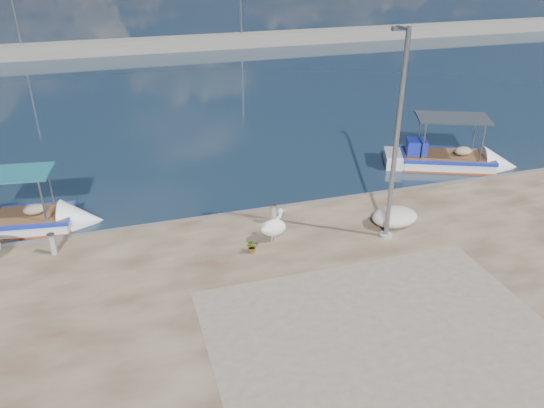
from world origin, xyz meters
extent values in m
plane|color=#162635|center=(0.00, 0.00, 0.00)|extent=(1400.00, 1400.00, 0.00)
cube|color=gray|center=(1.00, -3.00, 0.50)|extent=(9.00, 7.00, 0.01)
cube|color=gray|center=(0.00, 40.00, 0.60)|extent=(120.00, 2.20, 1.20)
cylinder|color=gray|center=(-12.00, 40.00, 4.00)|extent=(0.16, 0.16, 7.00)
cylinder|color=gray|center=(8.00, 40.00, 4.00)|extent=(0.16, 0.16, 7.00)
cube|color=white|center=(-8.92, 7.14, 0.07)|extent=(5.67, 2.50, 0.90)
cube|color=#1A2AA9|center=(-8.92, 7.14, 0.47)|extent=(4.15, 2.35, 0.13)
cube|color=#AA3C14|center=(-8.92, 7.14, 0.02)|extent=(4.15, 2.34, 0.11)
cube|color=#17525D|center=(-8.92, 7.14, 2.22)|extent=(3.21, 2.09, 0.08)
cube|color=white|center=(9.86, 7.65, 0.08)|extent=(6.16, 4.05, 0.96)
cube|color=#1A2AA9|center=(9.86, 7.65, 0.51)|extent=(4.67, 3.47, 0.14)
cube|color=#AA3C14|center=(9.86, 7.65, 0.02)|extent=(4.66, 3.45, 0.12)
cube|color=#1A2AA9|center=(8.51, 8.22, 0.91)|extent=(1.19, 1.19, 0.71)
cube|color=#24292F|center=(9.86, 7.65, 2.38)|extent=(3.69, 2.94, 0.08)
cylinder|color=tan|center=(-0.37, 2.60, 0.64)|extent=(0.04, 0.04, 0.29)
cylinder|color=tan|center=(-0.24, 2.66, 0.64)|extent=(0.04, 0.04, 0.29)
ellipsoid|color=silver|center=(-0.31, 2.63, 1.01)|extent=(1.00, 0.83, 0.61)
cylinder|color=silver|center=(-0.07, 2.74, 1.32)|extent=(0.23, 0.18, 0.52)
sphere|color=silver|center=(-0.03, 2.75, 1.54)|extent=(0.17, 0.17, 0.17)
cone|color=#D37352|center=(0.16, 2.84, 1.50)|extent=(0.42, 0.25, 0.13)
cylinder|color=gray|center=(3.52, 1.78, 4.00)|extent=(0.16, 0.16, 7.00)
cylinder|color=gray|center=(3.52, 1.78, 0.55)|extent=(0.44, 0.44, 0.10)
cube|color=gray|center=(3.52, 2.43, 7.35)|extent=(0.35, 0.18, 0.12)
cylinder|color=gray|center=(0.06, 3.81, 0.87)|extent=(0.19, 0.19, 0.74)
cylinder|color=gray|center=(0.06, 3.81, 1.24)|extent=(0.26, 0.26, 0.06)
cylinder|color=gray|center=(-7.43, 3.94, 0.86)|extent=(0.19, 0.19, 0.73)
cylinder|color=gray|center=(-7.43, 3.94, 1.23)|extent=(0.25, 0.25, 0.06)
imported|color=#33722D|center=(-1.19, 2.13, 0.73)|extent=(0.45, 0.40, 0.46)
ellipsoid|color=silver|center=(4.19, 2.44, 0.82)|extent=(1.69, 1.27, 0.63)
camera|label=1|loc=(-4.94, -12.27, 9.85)|focal=35.00mm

